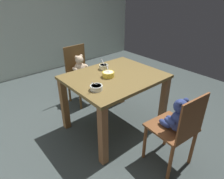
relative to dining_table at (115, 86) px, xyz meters
name	(u,v)px	position (x,y,z in m)	size (l,w,h in m)	color
ground_plane	(114,126)	(0.00, 0.00, -0.64)	(5.20, 5.20, 0.04)	#3D4745
wall_rear	(28,7)	(0.00, 2.56, 0.73)	(5.20, 0.08, 2.70)	#AAB8AC
dining_table	(115,86)	(0.00, 0.00, 0.00)	(1.13, 0.91, 0.76)	brown
teddy_chair_near_front	(177,122)	(0.03, -0.89, -0.07)	(0.45, 0.44, 0.88)	brown
teddy_chair_far_center	(80,70)	(0.05, 0.88, -0.08)	(0.42, 0.39, 0.91)	brown
porridge_bowl_cream_far_center	(104,67)	(0.03, 0.25, 0.17)	(0.12, 0.13, 0.12)	beige
porridge_bowl_yellow_center	(108,74)	(-0.08, 0.02, 0.17)	(0.14, 0.15, 0.13)	yellow
porridge_bowl_white_near_left	(96,87)	(-0.39, -0.15, 0.16)	(0.14, 0.13, 0.12)	silver
metal_pail	(76,64)	(0.72, 2.15, -0.49)	(0.22, 0.22, 0.26)	#93969B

